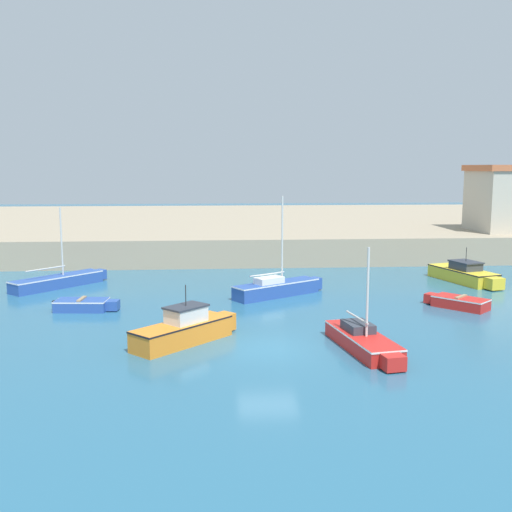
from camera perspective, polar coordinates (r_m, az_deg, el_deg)
The scene contains 9 objects.
ground_plane at distance 25.12m, azimuth 1.14°, elevation -8.79°, with size 200.00×200.00×0.00m, color #28607F.
quay_seawall at distance 64.01m, azimuth -2.06°, elevation 2.74°, with size 120.00×40.00×2.13m, color gray.
dinghy_red_0 at distance 33.79m, azimuth 18.69°, elevation -4.16°, with size 3.02×3.19×0.67m.
sailboat_blue_1 at distance 39.40m, azimuth -18.26°, elevation -2.24°, with size 5.14×5.57×4.99m.
motorboat_yellow_2 at distance 41.40m, azimuth 19.25°, elevation -1.63°, with size 3.11×6.07×2.29m.
motorboat_orange_3 at distance 25.90m, azimuth -6.78°, elevation -6.93°, with size 4.53×4.57×2.52m.
dinghy_blue_4 at distance 32.73m, azimuth -16.03°, elevation -4.46°, with size 3.50×1.59×0.66m.
sailboat_red_5 at distance 25.22m, azimuth 10.19°, elevation -7.88°, with size 2.29×5.66×4.30m.
sailboat_blue_7 at distance 34.92m, azimuth 2.06°, elevation -3.01°, with size 5.65×4.13×5.81m.
Camera 1 is at (-2.18, -23.89, 7.46)m, focal length 42.00 mm.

